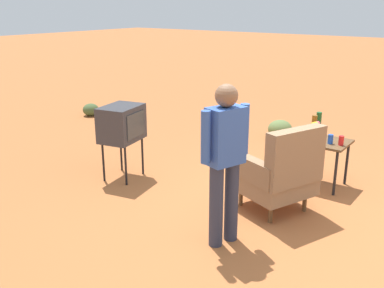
{
  "coord_description": "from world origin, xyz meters",
  "views": [
    {
      "loc": [
        4.19,
        1.87,
        2.34
      ],
      "look_at": [
        -0.08,
        -1.25,
        0.65
      ],
      "focal_mm": 41.11,
      "sensor_mm": 36.0,
      "label": 1
    }
  ],
  "objects_px": {
    "side_table": "(326,148)",
    "bottle_tall_amber": "(314,126)",
    "tv_on_stand": "(122,124)",
    "person_standing": "(225,156)",
    "armchair": "(280,172)",
    "bottle_wine_green": "(318,124)",
    "flower_vase": "(315,130)",
    "soda_can_blue": "(330,139)",
    "soda_can_red": "(341,141)"
  },
  "relations": [
    {
      "from": "armchair",
      "to": "soda_can_blue",
      "type": "distance_m",
      "value": 1.03
    },
    {
      "from": "armchair",
      "to": "flower_vase",
      "type": "relative_size",
      "value": 4.0
    },
    {
      "from": "tv_on_stand",
      "to": "flower_vase",
      "type": "height_order",
      "value": "tv_on_stand"
    },
    {
      "from": "side_table",
      "to": "armchair",
      "type": "bearing_deg",
      "value": -8.07
    },
    {
      "from": "bottle_tall_amber",
      "to": "flower_vase",
      "type": "relative_size",
      "value": 1.13
    },
    {
      "from": "soda_can_red",
      "to": "tv_on_stand",
      "type": "bearing_deg",
      "value": -63.1
    },
    {
      "from": "armchair",
      "to": "soda_can_blue",
      "type": "xyz_separation_m",
      "value": [
        -0.98,
        0.22,
        0.19
      ]
    },
    {
      "from": "armchair",
      "to": "side_table",
      "type": "height_order",
      "value": "armchair"
    },
    {
      "from": "person_standing",
      "to": "soda_can_red",
      "type": "distance_m",
      "value": 2.05
    },
    {
      "from": "side_table",
      "to": "bottle_tall_amber",
      "type": "height_order",
      "value": "bottle_tall_amber"
    },
    {
      "from": "soda_can_blue",
      "to": "bottle_tall_amber",
      "type": "relative_size",
      "value": 0.41
    },
    {
      "from": "soda_can_red",
      "to": "bottle_wine_green",
      "type": "bearing_deg",
      "value": -122.97
    },
    {
      "from": "side_table",
      "to": "tv_on_stand",
      "type": "height_order",
      "value": "tv_on_stand"
    },
    {
      "from": "soda_can_blue",
      "to": "soda_can_red",
      "type": "height_order",
      "value": "same"
    },
    {
      "from": "bottle_wine_green",
      "to": "bottle_tall_amber",
      "type": "xyz_separation_m",
      "value": [
        0.13,
        -0.01,
        -0.01
      ]
    },
    {
      "from": "armchair",
      "to": "bottle_wine_green",
      "type": "relative_size",
      "value": 3.31
    },
    {
      "from": "soda_can_blue",
      "to": "flower_vase",
      "type": "relative_size",
      "value": 0.46
    },
    {
      "from": "armchair",
      "to": "person_standing",
      "type": "xyz_separation_m",
      "value": [
        0.97,
        -0.15,
        0.44
      ]
    },
    {
      "from": "bottle_wine_green",
      "to": "armchair",
      "type": "bearing_deg",
      "value": 2.39
    },
    {
      "from": "tv_on_stand",
      "to": "bottle_wine_green",
      "type": "relative_size",
      "value": 3.22
    },
    {
      "from": "armchair",
      "to": "soda_can_blue",
      "type": "relative_size",
      "value": 8.69
    },
    {
      "from": "tv_on_stand",
      "to": "person_standing",
      "type": "distance_m",
      "value": 2.18
    },
    {
      "from": "bottle_wine_green",
      "to": "flower_vase",
      "type": "relative_size",
      "value": 1.21
    },
    {
      "from": "soda_can_blue",
      "to": "soda_can_red",
      "type": "bearing_deg",
      "value": 98.66
    },
    {
      "from": "bottle_wine_green",
      "to": "soda_can_red",
      "type": "distance_m",
      "value": 0.5
    },
    {
      "from": "armchair",
      "to": "flower_vase",
      "type": "bearing_deg",
      "value": 178.7
    },
    {
      "from": "side_table",
      "to": "bottle_wine_green",
      "type": "distance_m",
      "value": 0.38
    },
    {
      "from": "bottle_tall_amber",
      "to": "flower_vase",
      "type": "xyz_separation_m",
      "value": [
        0.18,
        0.09,
        -0.0
      ]
    },
    {
      "from": "tv_on_stand",
      "to": "side_table",
      "type": "bearing_deg",
      "value": 120.01
    },
    {
      "from": "person_standing",
      "to": "flower_vase",
      "type": "height_order",
      "value": "person_standing"
    },
    {
      "from": "person_standing",
      "to": "flower_vase",
      "type": "distance_m",
      "value": 1.95
    },
    {
      "from": "soda_can_blue",
      "to": "armchair",
      "type": "bearing_deg",
      "value": -12.84
    },
    {
      "from": "tv_on_stand",
      "to": "bottle_tall_amber",
      "type": "bearing_deg",
      "value": 123.82
    },
    {
      "from": "armchair",
      "to": "flower_vase",
      "type": "distance_m",
      "value": 1.0
    },
    {
      "from": "side_table",
      "to": "soda_can_blue",
      "type": "height_order",
      "value": "soda_can_blue"
    },
    {
      "from": "armchair",
      "to": "bottle_wine_green",
      "type": "distance_m",
      "value": 1.3
    },
    {
      "from": "person_standing",
      "to": "bottle_wine_green",
      "type": "xyz_separation_m",
      "value": [
        -2.24,
        0.1,
        -0.15
      ]
    },
    {
      "from": "soda_can_red",
      "to": "flower_vase",
      "type": "height_order",
      "value": "flower_vase"
    },
    {
      "from": "armchair",
      "to": "bottle_tall_amber",
      "type": "xyz_separation_m",
      "value": [
        -1.14,
        -0.06,
        0.28
      ]
    },
    {
      "from": "person_standing",
      "to": "flower_vase",
      "type": "bearing_deg",
      "value": 174.92
    },
    {
      "from": "bottle_wine_green",
      "to": "bottle_tall_amber",
      "type": "distance_m",
      "value": 0.13
    },
    {
      "from": "bottle_tall_amber",
      "to": "bottle_wine_green",
      "type": "bearing_deg",
      "value": 174.64
    },
    {
      "from": "soda_can_blue",
      "to": "bottle_wine_green",
      "type": "height_order",
      "value": "bottle_wine_green"
    },
    {
      "from": "bottle_wine_green",
      "to": "flower_vase",
      "type": "height_order",
      "value": "bottle_wine_green"
    },
    {
      "from": "armchair",
      "to": "tv_on_stand",
      "type": "bearing_deg",
      "value": -82.21
    },
    {
      "from": "person_standing",
      "to": "soda_can_blue",
      "type": "height_order",
      "value": "person_standing"
    },
    {
      "from": "person_standing",
      "to": "bottle_wine_green",
      "type": "bearing_deg",
      "value": 177.51
    },
    {
      "from": "bottle_tall_amber",
      "to": "soda_can_red",
      "type": "bearing_deg",
      "value": 71.86
    },
    {
      "from": "soda_can_blue",
      "to": "bottle_wine_green",
      "type": "distance_m",
      "value": 0.41
    },
    {
      "from": "soda_can_blue",
      "to": "person_standing",
      "type": "bearing_deg",
      "value": -10.83
    }
  ]
}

